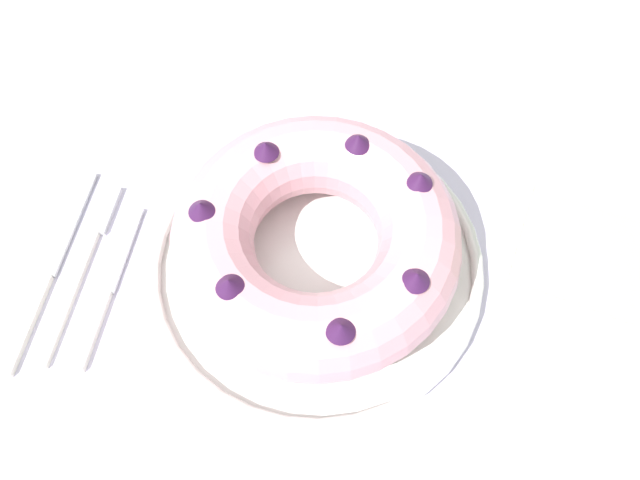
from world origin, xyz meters
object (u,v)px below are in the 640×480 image
object	(u,v)px
bundt_cake	(320,240)
cake_knife	(103,295)
serving_knife	(44,280)
napkin	(606,260)
serving_dish	(320,263)
fork	(84,257)

from	to	relation	value
bundt_cake	cake_knife	world-z (taller)	bundt_cake
bundt_cake	serving_knife	distance (m)	0.28
bundt_cake	napkin	distance (m)	0.30
serving_knife	serving_dish	bearing A→B (deg)	12.58
fork	cake_knife	xyz separation A→B (m)	(0.03, -0.04, 0.00)
bundt_cake	serving_knife	bearing A→B (deg)	-167.15
serving_knife	bundt_cake	bearing A→B (deg)	12.57
bundt_cake	fork	size ratio (longest dim) A/B	1.35
bundt_cake	napkin	world-z (taller)	bundt_cake
serving_dish	serving_knife	size ratio (longest dim) A/B	1.46
serving_knife	cake_knife	world-z (taller)	same
fork	napkin	distance (m)	0.54
bundt_cake	cake_knife	size ratio (longest dim) A/B	1.53
fork	serving_knife	world-z (taller)	serving_knife
fork	serving_dish	bearing A→B (deg)	4.86
cake_knife	serving_dish	bearing A→B (deg)	12.07
serving_dish	serving_knife	world-z (taller)	serving_dish
serving_knife	napkin	xyz separation A→B (m)	(0.56, 0.12, -0.00)
serving_dish	cake_knife	distance (m)	0.22
fork	cake_knife	size ratio (longest dim) A/B	1.13
serving_dish	bundt_cake	distance (m)	0.05
serving_knife	napkin	bearing A→B (deg)	11.90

